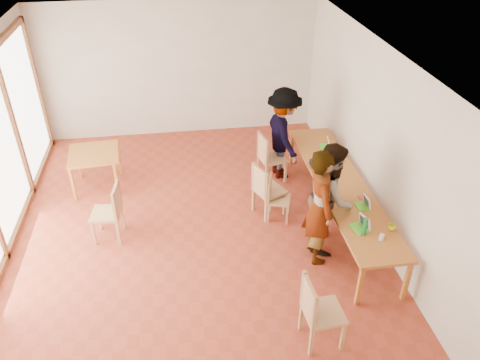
% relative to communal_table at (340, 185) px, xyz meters
% --- Properties ---
extents(ground, '(8.00, 8.00, 0.00)m').
position_rel_communal_table_xyz_m(ground, '(-2.50, -0.24, -0.70)').
color(ground, '#A03C26').
rests_on(ground, ground).
extents(wall_back, '(6.00, 0.10, 3.00)m').
position_rel_communal_table_xyz_m(wall_back, '(-2.50, 3.76, 0.80)').
color(wall_back, beige).
rests_on(wall_back, ground).
extents(wall_right, '(0.10, 8.00, 3.00)m').
position_rel_communal_table_xyz_m(wall_right, '(0.50, -0.24, 0.80)').
color(wall_right, beige).
rests_on(wall_right, ground).
extents(ceiling, '(6.00, 8.00, 0.04)m').
position_rel_communal_table_xyz_m(ceiling, '(-2.50, -0.24, 2.32)').
color(ceiling, white).
rests_on(ceiling, wall_back).
extents(communal_table, '(0.80, 4.00, 0.75)m').
position_rel_communal_table_xyz_m(communal_table, '(0.00, 0.00, 0.00)').
color(communal_table, '#BD762A').
rests_on(communal_table, ground).
extents(side_table, '(0.90, 0.90, 0.75)m').
position_rel_communal_table_xyz_m(side_table, '(-4.21, 1.64, -0.03)').
color(side_table, '#BD762A').
rests_on(side_table, ground).
extents(chair_near, '(0.50, 0.50, 0.55)m').
position_rel_communal_table_xyz_m(chair_near, '(-1.12, -2.44, -0.07)').
color(chair_near, tan).
rests_on(chair_near, ground).
extents(chair_mid, '(0.61, 0.61, 0.53)m').
position_rel_communal_table_xyz_m(chair_mid, '(-1.23, 0.31, -0.10)').
color(chair_mid, tan).
rests_on(chair_mid, ground).
extents(chair_far, '(0.48, 0.48, 0.43)m').
position_rel_communal_table_xyz_m(chair_far, '(-1.09, 0.20, -0.20)').
color(chair_far, tan).
rests_on(chair_far, ground).
extents(chair_empty, '(0.55, 0.55, 0.53)m').
position_rel_communal_table_xyz_m(chair_empty, '(-0.97, 1.39, -0.09)').
color(chair_empty, tan).
rests_on(chair_empty, ground).
extents(chair_spare, '(0.51, 0.51, 0.53)m').
position_rel_communal_table_xyz_m(chair_spare, '(-3.78, 0.07, -0.10)').
color(chair_spare, tan).
rests_on(chair_spare, ground).
extents(person_near, '(0.46, 0.69, 1.89)m').
position_rel_communal_table_xyz_m(person_near, '(-0.64, -0.86, 0.24)').
color(person_near, gray).
rests_on(person_near, ground).
extents(person_mid, '(0.92, 1.05, 1.81)m').
position_rel_communal_table_xyz_m(person_mid, '(-0.38, -0.57, 0.20)').
color(person_mid, gray).
rests_on(person_mid, ground).
extents(person_far, '(0.82, 1.25, 1.83)m').
position_rel_communal_table_xyz_m(person_far, '(-0.64, 1.56, 0.21)').
color(person_far, gray).
rests_on(person_far, ground).
extents(laptop_near, '(0.28, 0.29, 0.21)m').
position_rel_communal_table_xyz_m(laptop_near, '(-0.10, -1.20, 0.11)').
color(laptop_near, '#54D526').
rests_on(laptop_near, communal_table).
extents(laptop_mid, '(0.21, 0.24, 0.19)m').
position_rel_communal_table_xyz_m(laptop_mid, '(0.13, -0.71, 0.10)').
color(laptop_mid, '#54D526').
rests_on(laptop_mid, communal_table).
extents(laptop_far, '(0.23, 0.25, 0.19)m').
position_rel_communal_table_xyz_m(laptop_far, '(0.12, 1.22, 0.10)').
color(laptop_far, '#54D526').
rests_on(laptop_far, communal_table).
extents(yellow_mug, '(0.14, 0.14, 0.09)m').
position_rel_communal_table_xyz_m(yellow_mug, '(0.32, -1.30, 0.09)').
color(yellow_mug, yellow).
rests_on(yellow_mug, communal_table).
extents(green_bottle, '(0.07, 0.07, 0.28)m').
position_rel_communal_table_xyz_m(green_bottle, '(-0.12, -1.35, 0.19)').
color(green_bottle, '#18702D').
rests_on(green_bottle, communal_table).
extents(clear_glass, '(0.07, 0.07, 0.09)m').
position_rel_communal_table_xyz_m(clear_glass, '(0.08, -1.50, 0.09)').
color(clear_glass, silver).
rests_on(clear_glass, communal_table).
extents(condiment_cup, '(0.08, 0.08, 0.06)m').
position_rel_communal_table_xyz_m(condiment_cup, '(-0.15, 0.20, 0.08)').
color(condiment_cup, white).
rests_on(condiment_cup, communal_table).
extents(pink_phone, '(0.05, 0.10, 0.01)m').
position_rel_communal_table_xyz_m(pink_phone, '(0.16, -0.46, 0.05)').
color(pink_phone, '#BF3158').
rests_on(pink_phone, communal_table).
extents(black_pouch, '(0.16, 0.26, 0.09)m').
position_rel_communal_table_xyz_m(black_pouch, '(-0.27, 0.56, 0.09)').
color(black_pouch, black).
rests_on(black_pouch, communal_table).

